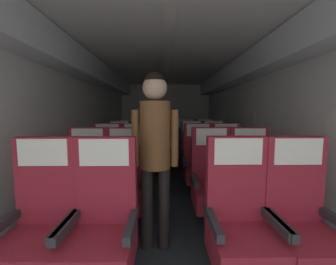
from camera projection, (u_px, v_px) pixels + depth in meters
name	position (u px, v px, depth m)	size (l,w,h in m)	color
ground	(167.00, 182.00, 3.93)	(3.39, 7.93, 0.02)	#23282D
fuselage_shell	(167.00, 93.00, 4.03)	(3.27, 7.58, 2.31)	silver
seat_a_left_window	(40.00, 229.00, 1.51)	(0.48, 0.50, 1.12)	#38383D
seat_a_left_aisle	(103.00, 229.00, 1.51)	(0.48, 0.50, 1.12)	#38383D
seat_a_right_aisle	(302.00, 226.00, 1.54)	(0.48, 0.50, 1.12)	#38383D
seat_a_right_window	(240.00, 226.00, 1.55)	(0.48, 0.50, 1.12)	#38383D
seat_b_left_window	(86.00, 184.00, 2.43)	(0.48, 0.50, 1.12)	#38383D
seat_b_left_aisle	(125.00, 184.00, 2.43)	(0.48, 0.50, 1.12)	#38383D
seat_b_right_aisle	(251.00, 184.00, 2.44)	(0.48, 0.50, 1.12)	#38383D
seat_b_right_window	(212.00, 184.00, 2.46)	(0.48, 0.50, 1.12)	#38383D
seat_c_left_window	(107.00, 165.00, 3.33)	(0.48, 0.50, 1.12)	#38383D
seat_c_left_aisle	(136.00, 165.00, 3.32)	(0.48, 0.50, 1.12)	#38383D
seat_c_right_aisle	(227.00, 164.00, 3.38)	(0.48, 0.50, 1.12)	#38383D
seat_c_right_window	(198.00, 164.00, 3.36)	(0.48, 0.50, 1.12)	#38383D
seat_d_left_window	(119.00, 153.00, 4.24)	(0.48, 0.50, 1.12)	#38383D
seat_d_left_aisle	(141.00, 153.00, 4.26)	(0.48, 0.50, 1.12)	#38383D
seat_d_right_aisle	(214.00, 153.00, 4.28)	(0.48, 0.50, 1.12)	#38383D
seat_d_right_window	(192.00, 153.00, 4.25)	(0.48, 0.50, 1.12)	#38383D
seat_e_left_window	(128.00, 146.00, 5.15)	(0.48, 0.50, 1.12)	#38383D
seat_e_left_aisle	(146.00, 146.00, 5.17)	(0.48, 0.50, 1.12)	#38383D
seat_e_right_aisle	(205.00, 146.00, 5.18)	(0.48, 0.50, 1.12)	#38383D
seat_e_right_window	(187.00, 146.00, 5.18)	(0.48, 0.50, 1.12)	#38383D
flight_attendant	(155.00, 142.00, 1.94)	(0.43, 0.28, 1.66)	black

